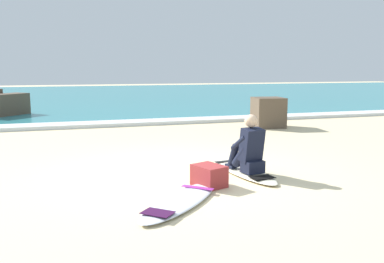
# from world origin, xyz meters

# --- Properties ---
(ground_plane) EXTENTS (80.00, 80.00, 0.00)m
(ground_plane) POSITION_xyz_m (0.00, 0.00, 0.00)
(ground_plane) COLOR beige
(sea) EXTENTS (80.00, 28.00, 0.10)m
(sea) POSITION_xyz_m (0.00, 20.05, 0.05)
(sea) COLOR teal
(sea) RESTS_ON ground
(breaking_foam) EXTENTS (80.00, 0.90, 0.11)m
(breaking_foam) POSITION_xyz_m (0.00, 6.35, 0.06)
(breaking_foam) COLOR white
(breaking_foam) RESTS_ON ground
(surfboard_main) EXTENTS (0.68, 2.05, 0.08)m
(surfboard_main) POSITION_xyz_m (1.03, -0.22, 0.04)
(surfboard_main) COLOR #EFE5C6
(surfboard_main) RESTS_ON ground
(surfer_seated) EXTENTS (0.46, 0.75, 0.95)m
(surfer_seated) POSITION_xyz_m (1.03, -0.45, 0.44)
(surfer_seated) COLOR black
(surfer_seated) RESTS_ON surfboard_main
(surfboard_spare_near) EXTENTS (1.67, 1.73, 0.08)m
(surfboard_spare_near) POSITION_xyz_m (-0.42, -1.48, 0.04)
(surfboard_spare_near) COLOR silver
(surfboard_spare_near) RESTS_ON ground
(shoreline_rock) EXTENTS (0.98, 0.98, 0.89)m
(shoreline_rock) POSITION_xyz_m (4.04, 4.51, 0.45)
(shoreline_rock) COLOR brown
(shoreline_rock) RESTS_ON ground
(beach_bag) EXTENTS (0.50, 0.58, 0.32)m
(beach_bag) POSITION_xyz_m (0.20, -0.84, 0.16)
(beach_bag) COLOR maroon
(beach_bag) RESTS_ON ground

